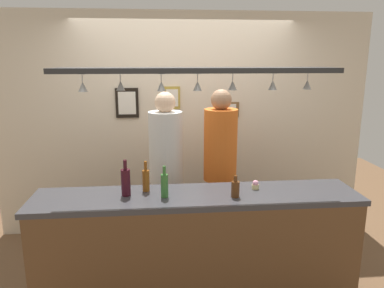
{
  "coord_description": "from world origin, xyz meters",
  "views": [
    {
      "loc": [
        -0.31,
        -3.16,
        2.07
      ],
      "look_at": [
        0.0,
        0.1,
        1.3
      ],
      "focal_mm": 34.07,
      "sensor_mm": 36.0,
      "label": 1
    }
  ],
  "objects_px": {
    "person_right_orange_shirt": "(220,158)",
    "bottle_wine_dark_red": "(126,182)",
    "bottle_beer_brown_stubby": "(235,189)",
    "person_left_white_patterned_shirt": "(166,160)",
    "bottle_beer_green_import": "(165,185)",
    "picture_frame_crest": "(172,98)",
    "cupcake": "(255,185)",
    "bottle_beer_amber_tall": "(146,180)",
    "picture_frame_caricature": "(127,103)",
    "picture_frame_lower_pair": "(226,110)"
  },
  "relations": [
    {
      "from": "picture_frame_lower_pair",
      "to": "bottle_beer_brown_stubby",
      "type": "bearing_deg",
      "value": -97.58
    },
    {
      "from": "bottle_wine_dark_red",
      "to": "picture_frame_caricature",
      "type": "bearing_deg",
      "value": 93.23
    },
    {
      "from": "picture_frame_crest",
      "to": "cupcake",
      "type": "bearing_deg",
      "value": -63.84
    },
    {
      "from": "person_right_orange_shirt",
      "to": "bottle_beer_brown_stubby",
      "type": "height_order",
      "value": "person_right_orange_shirt"
    },
    {
      "from": "bottle_beer_brown_stubby",
      "to": "cupcake",
      "type": "bearing_deg",
      "value": 38.26
    },
    {
      "from": "cupcake",
      "to": "picture_frame_caricature",
      "type": "bearing_deg",
      "value": 131.39
    },
    {
      "from": "bottle_beer_amber_tall",
      "to": "picture_frame_caricature",
      "type": "distance_m",
      "value": 1.4
    },
    {
      "from": "person_left_white_patterned_shirt",
      "to": "bottle_beer_brown_stubby",
      "type": "distance_m",
      "value": 1.0
    },
    {
      "from": "picture_frame_lower_pair",
      "to": "picture_frame_crest",
      "type": "bearing_deg",
      "value": 180.0
    },
    {
      "from": "person_left_white_patterned_shirt",
      "to": "picture_frame_crest",
      "type": "relative_size",
      "value": 6.76
    },
    {
      "from": "person_left_white_patterned_shirt",
      "to": "picture_frame_lower_pair",
      "type": "height_order",
      "value": "person_left_white_patterned_shirt"
    },
    {
      "from": "bottle_beer_green_import",
      "to": "picture_frame_lower_pair",
      "type": "height_order",
      "value": "picture_frame_lower_pair"
    },
    {
      "from": "person_right_orange_shirt",
      "to": "picture_frame_caricature",
      "type": "relative_size",
      "value": 5.23
    },
    {
      "from": "person_left_white_patterned_shirt",
      "to": "bottle_beer_green_import",
      "type": "xyz_separation_m",
      "value": [
        -0.03,
        -0.79,
        0.02
      ]
    },
    {
      "from": "person_left_white_patterned_shirt",
      "to": "picture_frame_caricature",
      "type": "distance_m",
      "value": 0.93
    },
    {
      "from": "picture_frame_lower_pair",
      "to": "bottle_beer_amber_tall",
      "type": "bearing_deg",
      "value": -125.56
    },
    {
      "from": "bottle_beer_brown_stubby",
      "to": "bottle_wine_dark_red",
      "type": "relative_size",
      "value": 0.6
    },
    {
      "from": "bottle_beer_green_import",
      "to": "picture_frame_lower_pair",
      "type": "relative_size",
      "value": 0.87
    },
    {
      "from": "bottle_beer_green_import",
      "to": "picture_frame_crest",
      "type": "distance_m",
      "value": 1.55
    },
    {
      "from": "person_right_orange_shirt",
      "to": "bottle_beer_amber_tall",
      "type": "height_order",
      "value": "person_right_orange_shirt"
    },
    {
      "from": "person_right_orange_shirt",
      "to": "bottle_beer_green_import",
      "type": "distance_m",
      "value": 0.99
    },
    {
      "from": "person_right_orange_shirt",
      "to": "bottle_wine_dark_red",
      "type": "height_order",
      "value": "person_right_orange_shirt"
    },
    {
      "from": "cupcake",
      "to": "bottle_beer_green_import",
      "type": "bearing_deg",
      "value": -171.7
    },
    {
      "from": "person_right_orange_shirt",
      "to": "cupcake",
      "type": "distance_m",
      "value": 0.71
    },
    {
      "from": "bottle_beer_brown_stubby",
      "to": "picture_frame_lower_pair",
      "type": "height_order",
      "value": "picture_frame_lower_pair"
    },
    {
      "from": "bottle_beer_amber_tall",
      "to": "cupcake",
      "type": "distance_m",
      "value": 0.94
    },
    {
      "from": "person_right_orange_shirt",
      "to": "picture_frame_lower_pair",
      "type": "relative_size",
      "value": 5.93
    },
    {
      "from": "cupcake",
      "to": "picture_frame_caricature",
      "type": "distance_m",
      "value": 1.85
    },
    {
      "from": "picture_frame_lower_pair",
      "to": "cupcake",
      "type": "bearing_deg",
      "value": -89.46
    },
    {
      "from": "person_right_orange_shirt",
      "to": "bottle_beer_brown_stubby",
      "type": "relative_size",
      "value": 9.88
    },
    {
      "from": "person_right_orange_shirt",
      "to": "cupcake",
      "type": "xyz_separation_m",
      "value": [
        0.19,
        -0.68,
        -0.06
      ]
    },
    {
      "from": "picture_frame_caricature",
      "to": "picture_frame_crest",
      "type": "xyz_separation_m",
      "value": [
        0.52,
        0.0,
        0.05
      ]
    },
    {
      "from": "bottle_beer_brown_stubby",
      "to": "bottle_beer_amber_tall",
      "type": "xyz_separation_m",
      "value": [
        -0.72,
        0.21,
        0.03
      ]
    },
    {
      "from": "bottle_beer_green_import",
      "to": "picture_frame_lower_pair",
      "type": "bearing_deg",
      "value": 61.98
    },
    {
      "from": "cupcake",
      "to": "picture_frame_crest",
      "type": "xyz_separation_m",
      "value": [
        -0.65,
        1.33,
        0.62
      ]
    },
    {
      "from": "person_left_white_patterned_shirt",
      "to": "bottle_beer_amber_tall",
      "type": "distance_m",
      "value": 0.67
    },
    {
      "from": "person_right_orange_shirt",
      "to": "cupcake",
      "type": "bearing_deg",
      "value": -74.36
    },
    {
      "from": "bottle_beer_green_import",
      "to": "cupcake",
      "type": "distance_m",
      "value": 0.79
    },
    {
      "from": "bottle_beer_amber_tall",
      "to": "picture_frame_crest",
      "type": "relative_size",
      "value": 1.0
    },
    {
      "from": "picture_frame_caricature",
      "to": "picture_frame_lower_pair",
      "type": "bearing_deg",
      "value": 0.0
    },
    {
      "from": "person_right_orange_shirt",
      "to": "bottle_wine_dark_red",
      "type": "distance_m",
      "value": 1.16
    },
    {
      "from": "bottle_beer_brown_stubby",
      "to": "bottle_beer_amber_tall",
      "type": "height_order",
      "value": "bottle_beer_amber_tall"
    },
    {
      "from": "bottle_beer_brown_stubby",
      "to": "picture_frame_crest",
      "type": "distance_m",
      "value": 1.66
    },
    {
      "from": "bottle_wine_dark_red",
      "to": "picture_frame_crest",
      "type": "height_order",
      "value": "picture_frame_crest"
    },
    {
      "from": "person_left_white_patterned_shirt",
      "to": "bottle_beer_green_import",
      "type": "distance_m",
      "value": 0.79
    },
    {
      "from": "bottle_beer_brown_stubby",
      "to": "bottle_beer_green_import",
      "type": "relative_size",
      "value": 0.69
    },
    {
      "from": "bottle_beer_amber_tall",
      "to": "cupcake",
      "type": "relative_size",
      "value": 3.33
    },
    {
      "from": "bottle_beer_green_import",
      "to": "picture_frame_caricature",
      "type": "height_order",
      "value": "picture_frame_caricature"
    },
    {
      "from": "cupcake",
      "to": "bottle_beer_brown_stubby",
      "type": "bearing_deg",
      "value": -141.74
    },
    {
      "from": "bottle_wine_dark_red",
      "to": "bottle_beer_green_import",
      "type": "distance_m",
      "value": 0.32
    }
  ]
}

